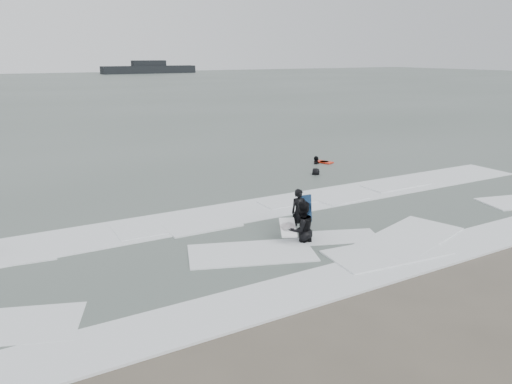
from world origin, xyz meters
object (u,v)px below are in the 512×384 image
vessel_horizon (149,69)px  surfer_right_near (316,165)px  surfer_wading (301,243)px  surfer_centre (299,234)px  surfer_right_far (316,176)px

vessel_horizon → surfer_right_near: bearing=-103.8°
surfer_wading → surfer_centre: bearing=-121.1°
surfer_wading → surfer_right_near: 12.16m
surfer_right_far → vessel_horizon: size_ratio=0.05×
surfer_wading → surfer_right_near: size_ratio=1.20×
vessel_horizon → surfer_centre: bearing=-105.7°
surfer_centre → surfer_right_near: 11.30m
surfer_wading → surfer_right_far: surfer_wading is taller
surfer_right_far → vessel_horizon: 137.39m
surfer_centre → surfer_right_near: size_ratio=0.98×
surfer_right_near → surfer_right_far: bearing=19.2°
surfer_right_near → vessel_horizon: (32.09, 131.06, 1.44)m
surfer_centre → surfer_right_near: bearing=63.2°
surfer_centre → surfer_wading: surfer_wading is taller
surfer_centre → surfer_right_near: surfer_right_near is taller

